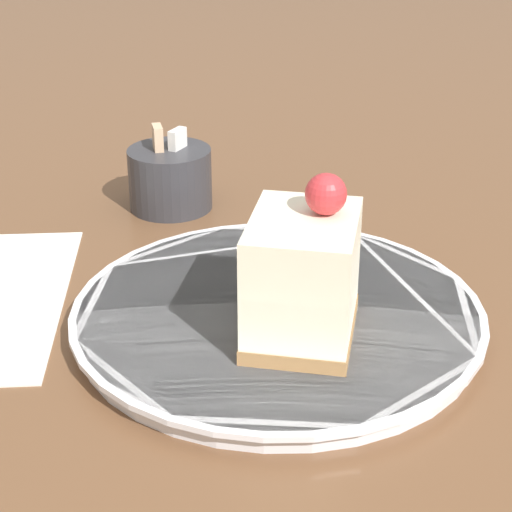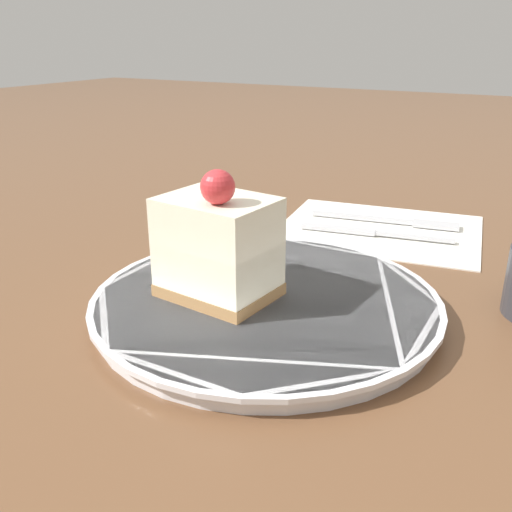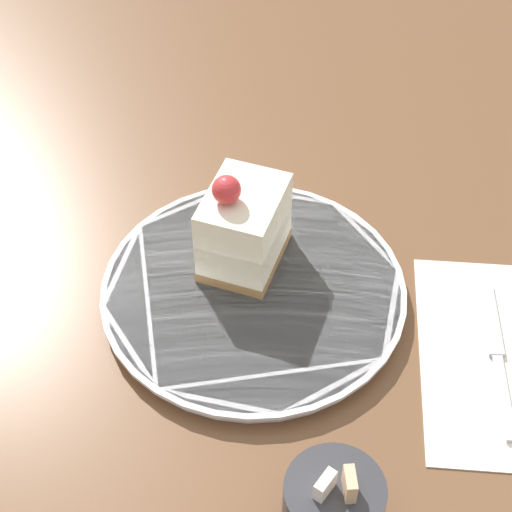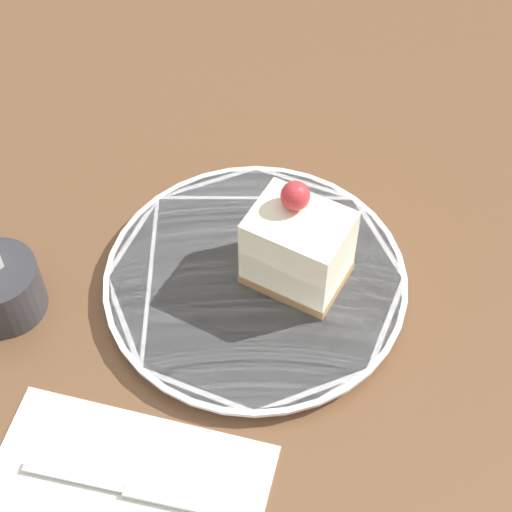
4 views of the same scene
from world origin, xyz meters
name	(u,v)px [view 4 (image 4 of 4)]	position (x,y,z in m)	size (l,w,h in m)	color
ground_plane	(234,257)	(0.00, 0.00, 0.00)	(4.00, 4.00, 0.00)	brown
plate	(255,281)	(-0.03, -0.03, 0.01)	(0.29, 0.29, 0.02)	white
cake_slice	(298,247)	(-0.01, -0.07, 0.06)	(0.08, 0.10, 0.11)	olive
knife	(144,492)	(-0.25, -0.03, 0.01)	(0.04, 0.17, 0.00)	silver
sugar_bowl	(1,288)	(-0.14, 0.17, 0.03)	(0.08, 0.08, 0.08)	#333338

